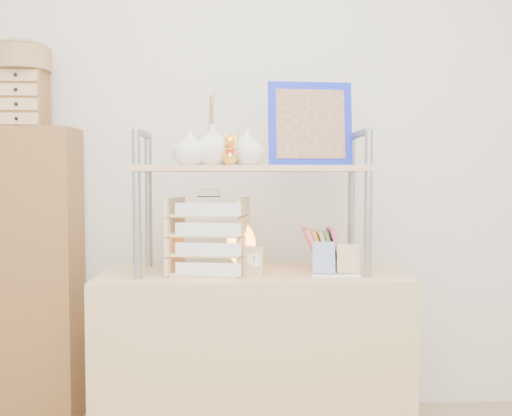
{
  "coord_description": "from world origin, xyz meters",
  "views": [
    {
      "loc": [
        -0.08,
        -1.06,
        1.12
      ],
      "look_at": [
        0.02,
        1.2,
        1.0
      ],
      "focal_mm": 40.0,
      "sensor_mm": 36.0,
      "label": 1
    }
  ],
  "objects_px": {
    "cabinet": "(28,276)",
    "letter_tray": "(209,239)",
    "desk": "(252,364)",
    "salt_lamp": "(241,245)"
  },
  "relations": [
    {
      "from": "cabinet",
      "to": "letter_tray",
      "type": "bearing_deg",
      "value": -22.2
    },
    {
      "from": "desk",
      "to": "cabinet",
      "type": "relative_size",
      "value": 0.89
    },
    {
      "from": "cabinet",
      "to": "desk",
      "type": "bearing_deg",
      "value": -17.36
    },
    {
      "from": "desk",
      "to": "letter_tray",
      "type": "xyz_separation_m",
      "value": [
        -0.17,
        -0.02,
        0.51
      ]
    },
    {
      "from": "desk",
      "to": "cabinet",
      "type": "height_order",
      "value": "cabinet"
    },
    {
      "from": "desk",
      "to": "cabinet",
      "type": "bearing_deg",
      "value": 159.91
    },
    {
      "from": "salt_lamp",
      "to": "desk",
      "type": "bearing_deg",
      "value": -52.46
    },
    {
      "from": "letter_tray",
      "to": "desk",
      "type": "bearing_deg",
      "value": 7.17
    },
    {
      "from": "desk",
      "to": "salt_lamp",
      "type": "bearing_deg",
      "value": 127.54
    },
    {
      "from": "desk",
      "to": "letter_tray",
      "type": "distance_m",
      "value": 0.54
    }
  ]
}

